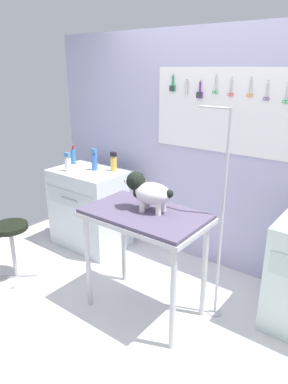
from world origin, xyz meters
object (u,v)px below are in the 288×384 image
(grooming_arm, at_px, (220,227))
(counter_left, at_px, (90,208))
(grooming_table, at_px, (145,224))
(stool, at_px, (11,235))
(spray_bottle_short, at_px, (73,156))
(dog, at_px, (147,191))

(grooming_arm, bearing_deg, counter_left, 171.43)
(grooming_table, bearing_deg, counter_left, 154.83)
(counter_left, bearing_deg, grooming_table, -25.17)
(stool, bearing_deg, grooming_arm, 21.34)
(counter_left, bearing_deg, stool, -94.98)
(grooming_table, bearing_deg, spray_bottle_short, 156.69)
(counter_left, distance_m, spray_bottle_short, 0.64)
(counter_left, xyz_separation_m, spray_bottle_short, (-0.34, 0.10, 0.53))
(counter_left, bearing_deg, spray_bottle_short, 163.76)
(spray_bottle_short, bearing_deg, grooming_arm, -9.87)
(grooming_table, xyz_separation_m, stool, (-1.28, -0.38, -0.33))
(grooming_arm, xyz_separation_m, counter_left, (-1.69, 0.26, -0.35))
(grooming_table, xyz_separation_m, spray_bottle_short, (-1.54, 0.66, 0.18))
(grooming_arm, bearing_deg, grooming_table, -147.76)
(dog, distance_m, spray_bottle_short, 1.66)
(dog, bearing_deg, grooming_arm, 28.53)
(counter_left, bearing_deg, dog, -23.69)
(grooming_table, distance_m, stool, 1.38)
(grooming_table, distance_m, grooming_arm, 0.58)
(spray_bottle_short, bearing_deg, counter_left, -16.24)
(counter_left, relative_size, stool, 1.57)
(grooming_table, relative_size, counter_left, 1.08)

